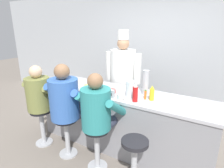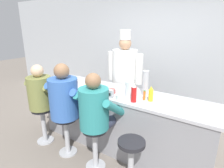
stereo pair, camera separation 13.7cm
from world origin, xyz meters
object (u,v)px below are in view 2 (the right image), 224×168
diner_seated_blue (66,100)px  cup_stack_steel (145,83)px  breakfast_plate (88,86)px  cook_in_whites_near (124,75)px  mustard_bottle_yellow (151,94)px  diner_seated_olive (42,95)px  empty_stool_round (131,156)px  napkin_dispenser_chrome (110,94)px  cereal_bowl (111,91)px  ketchup_bottle_red (134,93)px  coffee_mug_tan (75,81)px  coffee_mug_white (119,97)px  diner_seated_teal (96,111)px  water_pitcher_clear (130,89)px  hot_sauce_bottle_orange (144,95)px

diner_seated_blue → cup_stack_steel: bearing=36.4°
breakfast_plate → cook_in_whites_near: 0.79m
mustard_bottle_yellow → diner_seated_olive: (-1.68, -0.52, -0.20)m
empty_stool_round → napkin_dispenser_chrome: bearing=147.5°
diner_seated_blue → cook_in_whites_near: 1.30m
breakfast_plate → napkin_dispenser_chrome: bearing=-19.7°
cereal_bowl → diner_seated_blue: 0.69m
ketchup_bottle_red → breakfast_plate: bearing=170.1°
coffee_mug_tan → cereal_bowl: bearing=-5.1°
coffee_mug_white → empty_stool_round: size_ratio=0.19×
diner_seated_olive → ketchup_bottle_red: bearing=13.8°
coffee_mug_tan → empty_stool_round: (1.49, -0.59, -0.57)m
diner_seated_teal → diner_seated_olive: bearing=-179.9°
mustard_bottle_yellow → ketchup_bottle_red: bearing=-138.8°
diner_seated_olive → breakfast_plate: bearing=44.7°
diner_seated_teal → cook_in_whites_near: bearing=103.1°
ketchup_bottle_red → diner_seated_teal: bearing=-135.3°
water_pitcher_clear → napkin_dispenser_chrome: size_ratio=1.99×
ketchup_bottle_red → coffee_mug_white: ketchup_bottle_red is taller
water_pitcher_clear → diner_seated_blue: diner_seated_blue is taller
cereal_bowl → cook_in_whites_near: cook_in_whites_near is taller
hot_sauce_bottle_orange → empty_stool_round: (0.10, -0.55, -0.60)m
coffee_mug_white → diner_seated_blue: (-0.73, -0.31, -0.11)m
breakfast_plate → cup_stack_steel: (0.97, 0.17, 0.17)m
cereal_bowl → diner_seated_teal: diner_seated_teal is taller
cereal_bowl → coffee_mug_white: (0.25, -0.17, 0.01)m
coffee_mug_tan → diner_seated_teal: bearing=-31.2°
hot_sauce_bottle_orange → diner_seated_teal: size_ratio=0.10×
breakfast_plate → diner_seated_blue: 0.54m
mustard_bottle_yellow → coffee_mug_white: 0.44m
water_pitcher_clear → cook_in_whites_near: bearing=124.5°
coffee_mug_tan → cook_in_whites_near: size_ratio=0.06×
diner_seated_teal → empty_stool_round: bearing=-3.4°
ketchup_bottle_red → diner_seated_olive: size_ratio=0.20×
diner_seated_blue → diner_seated_teal: (0.56, -0.00, -0.03)m
breakfast_plate → coffee_mug_white: (0.76, -0.22, 0.03)m
hot_sauce_bottle_orange → napkin_dispenser_chrome: bearing=-156.6°
coffee_mug_white → coffee_mug_tan: bearing=167.2°
cereal_bowl → coffee_mug_white: 0.30m
hot_sauce_bottle_orange → coffee_mug_white: (-0.29, -0.20, -0.03)m
empty_stool_round → diner_seated_teal: bearing=176.6°
empty_stool_round → cook_in_whites_near: bearing=123.4°
cup_stack_steel → diner_seated_olive: (-1.51, -0.70, -0.29)m
ketchup_bottle_red → diner_seated_teal: 0.56m
diner_seated_teal → mustard_bottle_yellow: bearing=43.6°
water_pitcher_clear → breakfast_plate: water_pitcher_clear is taller
hot_sauce_bottle_orange → coffee_mug_white: 0.36m
mustard_bottle_yellow → cup_stack_steel: size_ratio=0.58×
ketchup_bottle_red → breakfast_plate: ketchup_bottle_red is taller
napkin_dispenser_chrome → empty_stool_round: 0.88m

